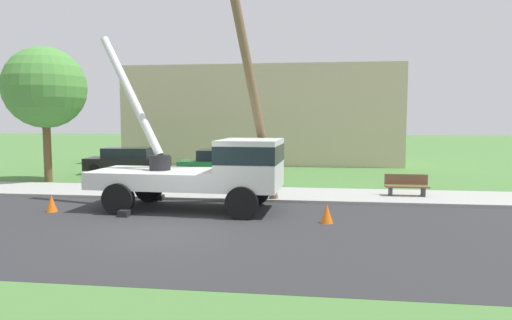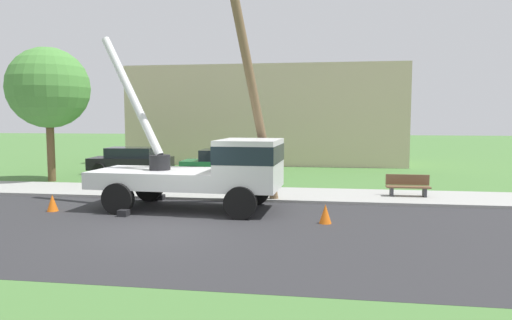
# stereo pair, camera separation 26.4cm
# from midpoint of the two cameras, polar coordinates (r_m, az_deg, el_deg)

# --- Properties ---
(ground_plane) EXTENTS (120.00, 120.00, 0.00)m
(ground_plane) POSITION_cam_midpoint_polar(r_m,az_deg,el_deg) (24.57, -1.28, -1.89)
(ground_plane) COLOR #477538
(road_asphalt) EXTENTS (80.00, 8.68, 0.01)m
(road_asphalt) POSITION_cam_midpoint_polar(r_m,az_deg,el_deg) (13.08, -10.39, -8.30)
(road_asphalt) COLOR #2B2B2D
(road_asphalt) RESTS_ON ground
(sidewalk_strip) EXTENTS (80.00, 3.08, 0.10)m
(sidewalk_strip) POSITION_cam_midpoint_polar(r_m,az_deg,el_deg) (18.62, -4.51, -4.04)
(sidewalk_strip) COLOR #9E9E99
(sidewalk_strip) RESTS_ON ground
(utility_truck) EXTENTS (6.75, 3.21, 5.98)m
(utility_truck) POSITION_cam_midpoint_polar(r_m,az_deg,el_deg) (15.26, -5.04, -0.95)
(utility_truck) COLOR silver
(utility_truck) RESTS_ON ground
(leaning_utility_pole) EXTENTS (2.41, 1.81, 8.85)m
(leaning_utility_pole) POSITION_cam_midpoint_polar(r_m,az_deg,el_deg) (16.37, -0.33, 10.50)
(leaning_utility_pole) COLOR brown
(leaning_utility_pole) RESTS_ON ground
(traffic_cone_ahead) EXTENTS (0.36, 0.36, 0.56)m
(traffic_cone_ahead) POSITION_cam_midpoint_polar(r_m,az_deg,el_deg) (13.59, 9.10, -6.58)
(traffic_cone_ahead) COLOR orange
(traffic_cone_ahead) RESTS_ON ground
(traffic_cone_behind) EXTENTS (0.36, 0.36, 0.56)m
(traffic_cone_behind) POSITION_cam_midpoint_polar(r_m,az_deg,el_deg) (16.48, -23.37, -4.86)
(traffic_cone_behind) COLOR orange
(traffic_cone_behind) RESTS_ON ground
(parked_sedan_black) EXTENTS (4.56, 2.30, 1.42)m
(parked_sedan_black) POSITION_cam_midpoint_polar(r_m,az_deg,el_deg) (26.30, -14.84, -0.04)
(parked_sedan_black) COLOR black
(parked_sedan_black) RESTS_ON ground
(parked_sedan_green) EXTENTS (4.49, 2.17, 1.42)m
(parked_sedan_green) POSITION_cam_midpoint_polar(r_m,az_deg,el_deg) (23.67, -3.46, -0.44)
(parked_sedan_green) COLOR #1E6638
(parked_sedan_green) RESTS_ON ground
(park_bench) EXTENTS (1.60, 0.45, 0.90)m
(park_bench) POSITION_cam_midpoint_polar(r_m,az_deg,el_deg) (18.44, 18.59, -3.10)
(park_bench) COLOR brown
(park_bench) RESTS_ON ground
(roadside_tree_near) EXTENTS (3.81, 3.81, 6.36)m
(roadside_tree_near) POSITION_cam_midpoint_polar(r_m,az_deg,el_deg) (24.17, -23.92, 8.08)
(roadside_tree_near) COLOR brown
(roadside_tree_near) RESTS_ON ground
(lowrise_building_backdrop) EXTENTS (18.00, 6.00, 6.40)m
(lowrise_building_backdrop) POSITION_cam_midpoint_polar(r_m,az_deg,el_deg) (31.93, 1.61, 5.50)
(lowrise_building_backdrop) COLOR #C6B293
(lowrise_building_backdrop) RESTS_ON ground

